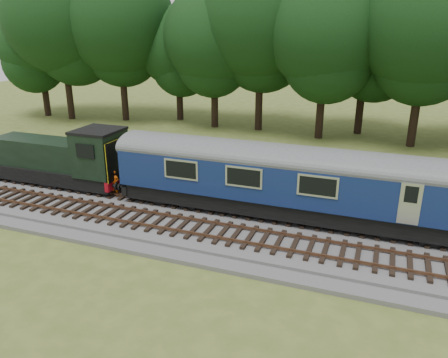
% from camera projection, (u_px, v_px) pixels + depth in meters
% --- Properties ---
extents(ground, '(120.00, 120.00, 0.00)m').
position_uv_depth(ground, '(233.00, 226.00, 22.46)').
color(ground, '#516123').
rests_on(ground, ground).
extents(ballast, '(70.00, 7.00, 0.35)m').
position_uv_depth(ballast, '(233.00, 223.00, 22.40)').
color(ballast, '#4C4C4F').
rests_on(ballast, ground).
extents(track_north, '(67.20, 2.40, 0.21)m').
position_uv_depth(track_north, '(242.00, 209.00, 23.56)').
color(track_north, black).
rests_on(track_north, ballast).
extents(track_south, '(67.20, 2.40, 0.21)m').
position_uv_depth(track_south, '(222.00, 232.00, 20.91)').
color(track_south, black).
rests_on(track_south, ballast).
extents(fence, '(64.00, 0.12, 1.00)m').
position_uv_depth(fence, '(258.00, 196.00, 26.43)').
color(fence, '#6B6054').
rests_on(fence, ground).
extents(tree_line, '(70.00, 8.00, 18.00)m').
position_uv_depth(tree_line, '(310.00, 133.00, 41.87)').
color(tree_line, black).
rests_on(tree_line, ground).
extents(dmu_railcar, '(18.05, 2.86, 3.88)m').
position_uv_depth(dmu_railcar, '(286.00, 176.00, 22.05)').
color(dmu_railcar, black).
rests_on(dmu_railcar, ground).
extents(shunter_loco, '(8.91, 2.60, 3.38)m').
position_uv_depth(shunter_loco, '(64.00, 159.00, 26.89)').
color(shunter_loco, black).
rests_on(shunter_loco, ground).
extents(worker, '(0.61, 0.44, 1.57)m').
position_uv_depth(worker, '(114.00, 183.00, 25.27)').
color(worker, '#F45A0C').
rests_on(worker, ballast).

